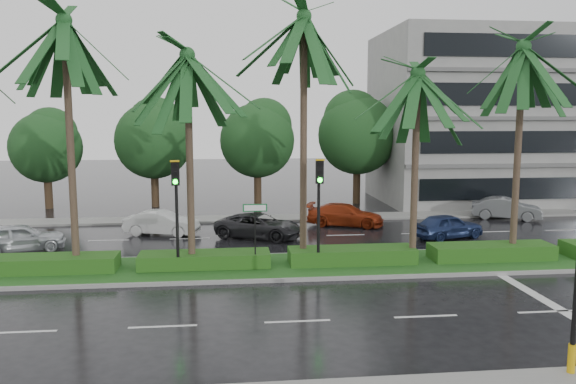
{
  "coord_description": "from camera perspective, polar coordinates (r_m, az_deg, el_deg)",
  "views": [
    {
      "loc": [
        -2.01,
        -21.11,
        6.15
      ],
      "look_at": [
        0.41,
        1.5,
        3.06
      ],
      "focal_mm": 35.0,
      "sensor_mm": 36.0,
      "label": 1
    }
  ],
  "objects": [
    {
      "name": "ground",
      "position": [
        22.08,
        -0.64,
        -8.44
      ],
      "size": [
        120.0,
        120.0,
        0.0
      ],
      "primitive_type": "plane",
      "color": "black",
      "rests_on": "ground"
    },
    {
      "name": "far_sidewalk",
      "position": [
        33.73,
        -2.58,
        -2.67
      ],
      "size": [
        40.0,
        2.0,
        0.12
      ],
      "primitive_type": "cube",
      "color": "gray",
      "rests_on": "ground"
    },
    {
      "name": "median",
      "position": [
        23.02,
        -0.88,
        -7.56
      ],
      "size": [
        36.0,
        4.0,
        0.15
      ],
      "color": "gray",
      "rests_on": "ground"
    },
    {
      "name": "hedge",
      "position": [
        22.93,
        -0.88,
        -6.66
      ],
      "size": [
        35.2,
        1.4,
        0.6
      ],
      "color": "#204E16",
      "rests_on": "median"
    },
    {
      "name": "lane_markings",
      "position": [
        22.16,
        7.39,
        -8.43
      ],
      "size": [
        34.0,
        13.06,
        0.01
      ],
      "color": "silver",
      "rests_on": "ground"
    },
    {
      "name": "palm_row",
      "position": [
        22.25,
        -4.24,
        13.33
      ],
      "size": [
        26.3,
        4.2,
        10.65
      ],
      "color": "#3C2C22",
      "rests_on": "median"
    },
    {
      "name": "signal_median_left",
      "position": [
        21.73,
        -11.29,
        -0.76
      ],
      "size": [
        0.34,
        0.42,
        4.36
      ],
      "color": "black",
      "rests_on": "median"
    },
    {
      "name": "signal_median_right",
      "position": [
        21.93,
        3.18,
        -0.54
      ],
      "size": [
        0.34,
        0.42,
        4.36
      ],
      "color": "black",
      "rests_on": "median"
    },
    {
      "name": "street_sign",
      "position": [
        21.99,
        -3.37,
        -2.83
      ],
      "size": [
        0.95,
        0.09,
        2.6
      ],
      "color": "black",
      "rests_on": "median"
    },
    {
      "name": "bg_trees",
      "position": [
        38.79,
        -2.78,
        5.62
      ],
      "size": [
        32.62,
        5.52,
        7.98
      ],
      "color": "#322917",
      "rests_on": "ground"
    },
    {
      "name": "building",
      "position": [
        43.49,
        19.98,
        7.08
      ],
      "size": [
        16.0,
        10.0,
        12.0
      ],
      "primitive_type": "cube",
      "color": "gray",
      "rests_on": "ground"
    },
    {
      "name": "car_silver",
      "position": [
        28.38,
        -25.57,
        -4.19
      ],
      "size": [
        2.72,
        4.16,
        1.32
      ],
      "primitive_type": "imported",
      "rotation": [
        0.0,
        0.0,
        1.9
      ],
      "color": "silver",
      "rests_on": "ground"
    },
    {
      "name": "car_white",
      "position": [
        29.93,
        -12.7,
        -3.08
      ],
      "size": [
        2.23,
        4.04,
        1.26
      ],
      "primitive_type": "imported",
      "rotation": [
        0.0,
        0.0,
        1.32
      ],
      "color": "silver",
      "rests_on": "ground"
    },
    {
      "name": "car_darkgrey",
      "position": [
        28.57,
        -2.96,
        -3.44
      ],
      "size": [
        3.69,
        4.88,
        1.23
      ],
      "primitive_type": "imported",
      "rotation": [
        0.0,
        0.0,
        1.14
      ],
      "color": "#232326",
      "rests_on": "ground"
    },
    {
      "name": "car_red",
      "position": [
        31.76,
        5.83,
        -2.32
      ],
      "size": [
        3.14,
        4.64,
        1.25
      ],
      "primitive_type": "imported",
      "rotation": [
        0.0,
        0.0,
        1.21
      ],
      "color": "maroon",
      "rests_on": "ground"
    },
    {
      "name": "car_blue",
      "position": [
        29.54,
        15.93,
        -3.34
      ],
      "size": [
        2.53,
        3.96,
        1.26
      ],
      "primitive_type": "imported",
      "rotation": [
        0.0,
        0.0,
        1.88
      ],
      "color": "navy",
      "rests_on": "ground"
    },
    {
      "name": "car_grey",
      "position": [
        36.06,
        21.3,
        -1.56
      ],
      "size": [
        2.93,
        4.19,
        1.31
      ],
      "primitive_type": "imported",
      "rotation": [
        0.0,
        0.0,
        1.14
      ],
      "color": "slate",
      "rests_on": "ground"
    }
  ]
}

